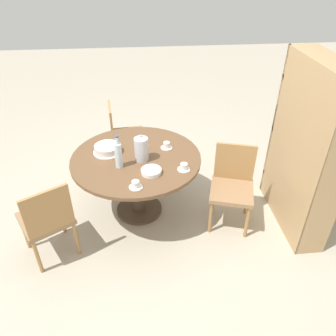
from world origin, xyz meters
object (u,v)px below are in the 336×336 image
object	(u,v)px
chair_c	(123,134)
water_bottle	(118,154)
cup_c	(184,167)
chair_a	(47,219)
cup_b	(136,185)
chair_b	(232,185)
coffee_pot	(141,149)
cup_a	(167,146)
bookshelf	(303,156)
cake_main	(107,149)

from	to	relation	value
chair_c	water_bottle	xyz separation A→B (m)	(1.12, 0.00, 0.38)
chair_c	cup_c	size ratio (longest dim) A/B	6.97
chair_a	cup_b	distance (m)	0.84
chair_b	cup_c	size ratio (longest dim) A/B	6.97
chair_a	water_bottle	xyz separation A→B (m)	(-0.40, 0.65, 0.38)
coffee_pot	cup_c	world-z (taller)	coffee_pot
coffee_pot	cup_b	distance (m)	0.46
coffee_pot	cup_a	distance (m)	0.34
chair_c	bookshelf	xyz separation A→B (m)	(1.24, 1.74, 0.34)
cake_main	water_bottle	bearing A→B (deg)	25.38
chair_a	chair_c	bearing A→B (deg)	-144.02
chair_b	cup_b	world-z (taller)	chair_b
chair_c	water_bottle	bearing A→B (deg)	174.22
chair_b	cake_main	world-z (taller)	chair_b
cake_main	coffee_pot	bearing A→B (deg)	63.91
water_bottle	chair_a	bearing A→B (deg)	-58.46
water_bottle	chair_c	bearing A→B (deg)	-179.86
coffee_pot	water_bottle	distance (m)	0.24
coffee_pot	cake_main	world-z (taller)	coffee_pot
cup_a	bookshelf	bearing A→B (deg)	71.86
chair_a	cup_a	xyz separation A→B (m)	(-0.69, 1.12, 0.28)
water_bottle	cup_b	bearing A→B (deg)	23.69
cup_b	chair_a	bearing A→B (deg)	-85.96
coffee_pot	chair_a	bearing A→B (deg)	-60.02
coffee_pot	cake_main	xyz separation A→B (m)	(-0.17, -0.34, -0.09)
chair_b	chair_c	xyz separation A→B (m)	(-1.18, -1.11, 0.00)
cake_main	cup_a	distance (m)	0.60
cake_main	cup_c	bearing A→B (deg)	62.49
coffee_pot	water_bottle	world-z (taller)	water_bottle
coffee_pot	chair_b	bearing A→B (deg)	79.63
bookshelf	cup_a	xyz separation A→B (m)	(-0.41, -1.26, -0.06)
chair_b	cup_a	size ratio (longest dim) A/B	6.97
bookshelf	coffee_pot	size ratio (longest dim) A/B	6.11
cup_a	cup_b	world-z (taller)	same
bookshelf	cake_main	distance (m)	1.91
cake_main	cup_c	distance (m)	0.82
chair_a	coffee_pot	bearing A→B (deg)	178.94
coffee_pot	cup_c	size ratio (longest dim) A/B	2.29
chair_b	cake_main	distance (m)	1.31
bookshelf	cake_main	bearing A→B (deg)	78.37
coffee_pot	cup_a	size ratio (longest dim) A/B	2.29
bookshelf	cup_a	size ratio (longest dim) A/B	13.99
chair_a	chair_b	xyz separation A→B (m)	(-0.33, 1.75, 0.00)
bookshelf	chair_c	bearing A→B (deg)	54.65
water_bottle	cup_c	size ratio (longest dim) A/B	2.74
bookshelf	coffee_pot	bearing A→B (deg)	81.92
cup_a	cup_c	distance (m)	0.43
chair_c	bookshelf	size ratio (longest dim) A/B	0.50
chair_a	cup_c	world-z (taller)	chair_a
bookshelf	coffee_pot	distance (m)	1.54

